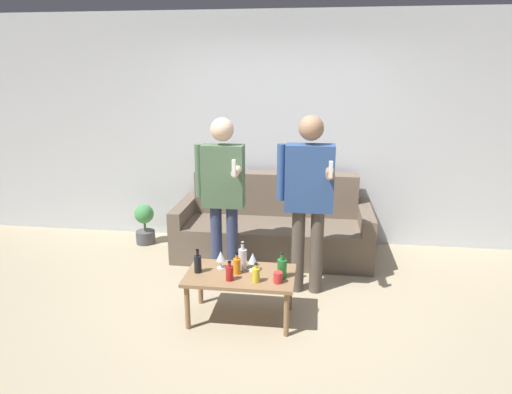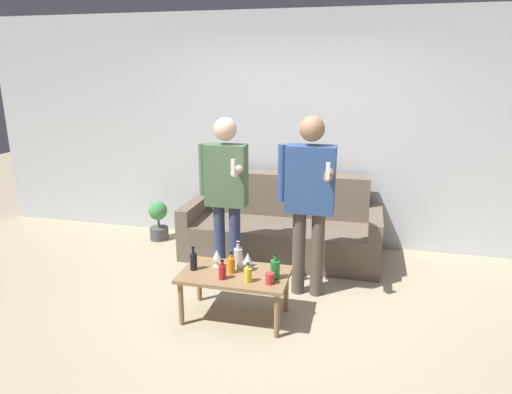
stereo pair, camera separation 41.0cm
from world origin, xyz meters
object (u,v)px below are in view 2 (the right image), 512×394
object	(u,v)px
person_standing_left	(226,187)
person_standing_right	(309,193)
coffee_table	(235,278)
bottle_orange	(194,261)
couch	(282,228)

from	to	relation	value
person_standing_left	person_standing_right	xyz separation A→B (m)	(0.81, -0.09, 0.01)
coffee_table	bottle_orange	distance (m)	0.38
couch	person_standing_right	world-z (taller)	person_standing_right
couch	coffee_table	size ratio (longest dim) A/B	2.40
couch	person_standing_left	world-z (taller)	person_standing_left
couch	coffee_table	xyz separation A→B (m)	(-0.13, -1.47, 0.05)
person_standing_left	person_standing_right	bearing A→B (deg)	-5.98
couch	person_standing_left	bearing A→B (deg)	-117.14
couch	bottle_orange	size ratio (longest dim) A/B	10.66
couch	bottle_orange	world-z (taller)	couch
couch	person_standing_left	xyz separation A→B (m)	(-0.41, -0.80, 0.66)
person_standing_left	coffee_table	bearing A→B (deg)	-67.51
couch	coffee_table	world-z (taller)	couch
couch	bottle_orange	xyz separation A→B (m)	(-0.49, -1.49, 0.18)
bottle_orange	person_standing_right	world-z (taller)	person_standing_right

